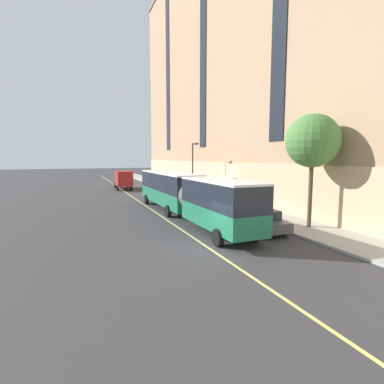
# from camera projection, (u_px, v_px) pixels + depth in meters

# --- Properties ---
(ground_plane) EXTENTS (260.00, 260.00, 0.00)m
(ground_plane) POSITION_uv_depth(u_px,v_px,m) (206.00, 250.00, 16.19)
(ground_plane) COLOR #38383A
(sidewalk) EXTENTS (4.14, 160.00, 0.15)m
(sidewalk) POSITION_uv_depth(u_px,v_px,m) (295.00, 224.00, 22.04)
(sidewalk) COLOR #ADA89E
(sidewalk) RESTS_ON ground
(city_bus) EXTENTS (3.05, 20.27, 3.58)m
(city_bus) POSITION_uv_depth(u_px,v_px,m) (184.00, 193.00, 24.86)
(city_bus) COLOR #1E704C
(city_bus) RESTS_ON ground
(parked_car_red_0) EXTENTS (2.02, 4.31, 1.56)m
(parked_car_red_0) POSITION_uv_depth(u_px,v_px,m) (169.00, 189.00, 40.27)
(parked_car_red_0) COLOR #B21E19
(parked_car_red_0) RESTS_ON ground
(parked_car_darkgray_1) EXTENTS (2.06, 4.67, 1.56)m
(parked_car_darkgray_1) POSITION_uv_depth(u_px,v_px,m) (261.00, 220.00, 20.15)
(parked_car_darkgray_1) COLOR #4C4C51
(parked_car_darkgray_1) RESTS_ON ground
(parked_car_navy_2) EXTENTS (2.05, 4.43, 1.56)m
(parked_car_navy_2) POSITION_uv_depth(u_px,v_px,m) (152.00, 184.00, 48.22)
(parked_car_navy_2) COLOR navy
(parked_car_navy_2) RESTS_ON ground
(parked_car_green_3) EXTENTS (2.00, 4.39, 1.56)m
(parked_car_green_3) POSITION_uv_depth(u_px,v_px,m) (184.00, 194.00, 34.63)
(parked_car_green_3) COLOR #23603D
(parked_car_green_3) RESTS_ON ground
(box_truck) EXTENTS (2.54, 6.80, 2.91)m
(box_truck) POSITION_uv_depth(u_px,v_px,m) (123.00, 179.00, 46.68)
(box_truck) COLOR maroon
(box_truck) RESTS_ON ground
(street_tree_mid_block) EXTENTS (3.65, 3.65, 7.79)m
(street_tree_mid_block) POSITION_uv_depth(u_px,v_px,m) (313.00, 141.00, 20.37)
(street_tree_mid_block) COLOR brown
(street_tree_mid_block) RESTS_ON sidewalk
(street_lamp) EXTENTS (0.36, 1.48, 6.59)m
(street_lamp) POSITION_uv_depth(u_px,v_px,m) (193.00, 164.00, 36.37)
(street_lamp) COLOR #2D2D30
(street_lamp) RESTS_ON sidewalk
(lane_centerline) EXTENTS (0.16, 140.00, 0.01)m
(lane_centerline) POSITION_uv_depth(u_px,v_px,m) (191.00, 236.00, 19.06)
(lane_centerline) COLOR #E0D66B
(lane_centerline) RESTS_ON ground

